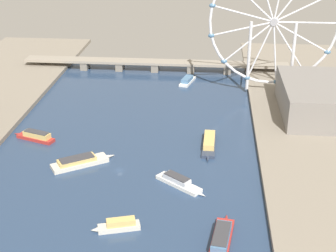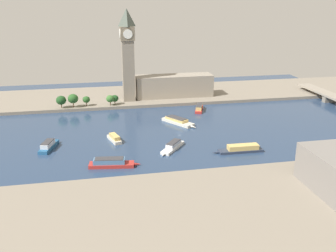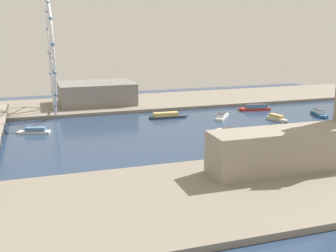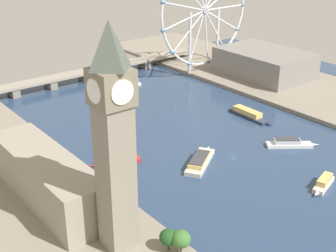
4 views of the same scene
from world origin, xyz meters
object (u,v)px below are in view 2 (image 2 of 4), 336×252
object	(u,v)px
tour_boat_5	(241,149)
parliament_block	(174,86)
tour_boat_0	(49,145)
tour_boat_6	(111,163)
tour_boat_7	(173,146)
clock_tower	(128,54)
tour_boat_4	(199,108)
tour_boat_1	(178,121)
tour_boat_3	(114,138)

from	to	relation	value
tour_boat_5	parliament_block	bearing A→B (deg)	-82.93
tour_boat_0	tour_boat_6	size ratio (longest dim) A/B	0.84
tour_boat_6	tour_boat_7	bearing A→B (deg)	33.81
tour_boat_5	clock_tower	bearing A→B (deg)	-65.05
tour_boat_5	tour_boat_6	size ratio (longest dim) A/B	1.09
tour_boat_4	parliament_block	bearing A→B (deg)	36.56
tour_boat_1	tour_boat_4	distance (m)	45.28
clock_tower	tour_boat_4	xyz separation A→B (m)	(40.25, 63.19, -47.83)
parliament_block	tour_boat_1	bearing A→B (deg)	-9.82
clock_tower	tour_boat_0	size ratio (longest dim) A/B	3.15
tour_boat_0	tour_boat_3	xyz separation A→B (m)	(-5.95, 47.38, -0.17)
clock_tower	tour_boat_1	size ratio (longest dim) A/B	2.67
clock_tower	tour_boat_5	bearing A→B (deg)	23.62
clock_tower	parliament_block	world-z (taller)	clock_tower
tour_boat_4	tour_boat_6	distance (m)	145.04
tour_boat_7	tour_boat_5	bearing A→B (deg)	109.56
tour_boat_3	tour_boat_4	world-z (taller)	tour_boat_4
tour_boat_0	tour_boat_3	distance (m)	47.76
tour_boat_5	tour_boat_3	bearing A→B (deg)	-22.98
clock_tower	tour_boat_6	bearing A→B (deg)	-10.19
clock_tower	tour_boat_7	size ratio (longest dim) A/B	3.29
clock_tower	tour_boat_0	xyz separation A→B (m)	(113.33, -70.04, -47.90)
tour_boat_3	parliament_block	bearing A→B (deg)	-48.11
tour_boat_1	tour_boat_5	xyz separation A→B (m)	(71.44, 29.79, 0.11)
clock_tower	tour_boat_1	world-z (taller)	clock_tower
tour_boat_1	tour_boat_3	distance (m)	65.46
tour_boat_0	tour_boat_5	bearing A→B (deg)	-87.90
tour_boat_5	tour_boat_6	bearing A→B (deg)	5.59
parliament_block	clock_tower	bearing A→B (deg)	-81.20
clock_tower	tour_boat_0	world-z (taller)	clock_tower
clock_tower	tour_boat_4	bearing A→B (deg)	57.50
clock_tower	tour_boat_3	distance (m)	119.81
tour_boat_0	tour_boat_7	distance (m)	89.66
clock_tower	tour_boat_6	size ratio (longest dim) A/B	2.65
tour_boat_3	tour_boat_1	bearing A→B (deg)	-76.78
tour_boat_3	tour_boat_7	world-z (taller)	tour_boat_3
tour_boat_1	clock_tower	bearing A→B (deg)	171.63
tour_boat_6	tour_boat_7	world-z (taller)	tour_boat_6
tour_boat_4	tour_boat_5	distance (m)	106.31
parliament_block	tour_boat_5	bearing A→B (deg)	5.74
tour_boat_1	tour_boat_6	world-z (taller)	tour_boat_6
clock_tower	tour_boat_3	bearing A→B (deg)	-11.91
tour_boat_4	clock_tower	bearing A→B (deg)	77.10
clock_tower	tour_boat_3	xyz separation A→B (m)	(107.38, -22.65, -48.07)
clock_tower	tour_boat_7	xyz separation A→B (m)	(131.53, 17.75, -48.26)
clock_tower	tour_boat_5	size ratio (longest dim) A/B	2.44
parliament_block	tour_boat_1	world-z (taller)	parliament_block
tour_boat_0	clock_tower	bearing A→B (deg)	-15.70
clock_tower	tour_boat_0	distance (m)	141.57
tour_boat_3	tour_boat_5	distance (m)	95.19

